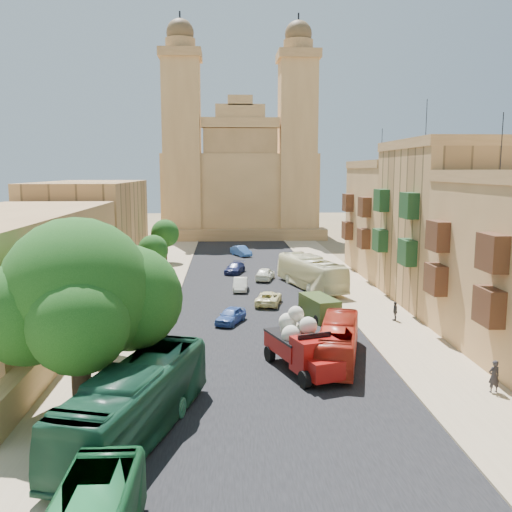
{
  "coord_description": "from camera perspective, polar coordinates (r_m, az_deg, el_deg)",
  "views": [
    {
      "loc": [
        -2.68,
        -22.19,
        11.26
      ],
      "look_at": [
        0.0,
        26.0,
        4.0
      ],
      "focal_mm": 40.0,
      "sensor_mm": 36.0,
      "label": 1
    }
  ],
  "objects": [
    {
      "name": "red_truck",
      "position": [
        32.48,
        4.71,
        -8.83
      ],
      "size": [
        4.11,
        6.48,
        3.58
      ],
      "color": "#950E0B",
      "rests_on": "ground"
    },
    {
      "name": "street_tree_a",
      "position": [
        35.97,
        -14.9,
        -5.33
      ],
      "size": [
        2.73,
        2.73,
        4.2
      ],
      "color": "#3B2A1D",
      "rests_on": "ground"
    },
    {
      "name": "car_blue_b",
      "position": [
        75.69,
        -1.5,
        0.5
      ],
      "size": [
        2.93,
        4.21,
        1.31
      ],
      "primitive_type": "imported",
      "rotation": [
        0.0,
        0.0,
        0.43
      ],
      "color": "#3B6DC6",
      "rests_on": "ground"
    },
    {
      "name": "pedestrian_c",
      "position": [
        44.45,
        13.73,
        -5.39
      ],
      "size": [
        0.43,
        0.89,
        1.47
      ],
      "primitive_type": "imported",
      "rotation": [
        0.0,
        0.0,
        4.63
      ],
      "color": "#373739",
      "rests_on": "ground"
    },
    {
      "name": "townhouse_c",
      "position": [
        50.92,
        18.33,
        3.22
      ],
      "size": [
        9.0,
        14.0,
        17.4
      ],
      "color": "tan",
      "rests_on": "ground"
    },
    {
      "name": "car_white_a",
      "position": [
        53.91,
        -1.57,
        -2.85
      ],
      "size": [
        1.52,
        3.73,
        1.2
      ],
      "primitive_type": "imported",
      "rotation": [
        0.0,
        0.0,
        -0.07
      ],
      "color": "white",
      "rests_on": "ground"
    },
    {
      "name": "street_tree_b",
      "position": [
        47.4,
        -12.02,
        -1.03
      ],
      "size": [
        3.42,
        3.42,
        5.26
      ],
      "color": "#3B2A1D",
      "rests_on": "ground"
    },
    {
      "name": "pedestrian_a",
      "position": [
        32.09,
        22.7,
        -11.05
      ],
      "size": [
        0.68,
        0.5,
        1.71
      ],
      "primitive_type": "imported",
      "rotation": [
        0.0,
        0.0,
        3.3
      ],
      "color": "#252326",
      "rests_on": "ground"
    },
    {
      "name": "olive_pickup",
      "position": [
        44.05,
        6.35,
        -5.19
      ],
      "size": [
        2.78,
        4.45,
        1.7
      ],
      "color": "#33471A",
      "rests_on": "ground"
    },
    {
      "name": "west_wall",
      "position": [
        44.54,
        -15.9,
        -5.23
      ],
      "size": [
        1.0,
        40.0,
        1.8
      ],
      "primitive_type": "cube",
      "color": "tan",
      "rests_on": "ground"
    },
    {
      "name": "sidewalk_east",
      "position": [
        54.76,
        9.76,
        -3.43
      ],
      "size": [
        5.0,
        140.0,
        0.01
      ],
      "primitive_type": "cube",
      "color": "tan",
      "rests_on": "ground"
    },
    {
      "name": "car_dkblue",
      "position": [
        62.98,
        -2.12,
        -1.21
      ],
      "size": [
        2.7,
        4.3,
        1.16
      ],
      "primitive_type": "imported",
      "rotation": [
        0.0,
        0.0,
        -0.29
      ],
      "color": "#19204D",
      "rests_on": "ground"
    },
    {
      "name": "west_building_mid",
      "position": [
        68.23,
        -16.17,
        2.95
      ],
      "size": [
        10.0,
        22.0,
        10.0
      ],
      "primitive_type": "cube",
      "color": "tan",
      "rests_on": "ground"
    },
    {
      "name": "townhouse_d",
      "position": [
        64.17,
        13.74,
        3.75
      ],
      "size": [
        9.0,
        14.0,
        15.9
      ],
      "color": "tan",
      "rests_on": "ground"
    },
    {
      "name": "church",
      "position": [
        100.85,
        -1.68,
        7.56
      ],
      "size": [
        28.0,
        22.5,
        36.3
      ],
      "color": "tan",
      "rests_on": "ground"
    },
    {
      "name": "car_cream",
      "position": [
        48.33,
        1.27,
        -4.23
      ],
      "size": [
        2.73,
        4.42,
        1.14
      ],
      "primitive_type": "imported",
      "rotation": [
        0.0,
        0.0,
        2.93
      ],
      "color": "#FDF2B0",
      "rests_on": "ground"
    },
    {
      "name": "bus_green_north",
      "position": [
        25.42,
        -11.94,
        -14.04
      ],
      "size": [
        5.64,
        11.57,
        3.14
      ],
      "primitive_type": "imported",
      "rotation": [
        0.0,
        0.0,
        -0.28
      ],
      "color": "#1C5238",
      "rests_on": "ground"
    },
    {
      "name": "kerb_east",
      "position": [
        54.25,
        7.18,
        -3.43
      ],
      "size": [
        0.25,
        140.0,
        0.12
      ],
      "primitive_type": "cube",
      "color": "tan",
      "rests_on": "ground"
    },
    {
      "name": "west_building_low",
      "position": [
        43.58,
        -23.72,
        -1.5
      ],
      "size": [
        10.0,
        28.0,
        8.4
      ],
      "primitive_type": "cube",
      "color": "#9F7445",
      "rests_on": "ground"
    },
    {
      "name": "car_blue_a",
      "position": [
        42.57,
        -2.54,
        -5.96
      ],
      "size": [
        2.68,
        3.78,
        1.19
      ],
      "primitive_type": "imported",
      "rotation": [
        0.0,
        0.0,
        -0.4
      ],
      "color": "#375CAA",
      "rests_on": "ground"
    },
    {
      "name": "kerb_west",
      "position": [
        53.55,
        -7.75,
        -3.6
      ],
      "size": [
        0.25,
        140.0,
        0.12
      ],
      "primitive_type": "cube",
      "color": "tan",
      "rests_on": "ground"
    },
    {
      "name": "road_surface",
      "position": [
        53.46,
        -0.24,
        -3.6
      ],
      "size": [
        14.0,
        140.0,
        0.01
      ],
      "primitive_type": "cube",
      "color": "black",
      "rests_on": "ground"
    },
    {
      "name": "bus_cream_east",
      "position": [
        55.04,
        5.52,
        -1.67
      ],
      "size": [
        5.56,
        11.22,
        3.05
      ],
      "primitive_type": "imported",
      "rotation": [
        0.0,
        0.0,
        3.43
      ],
      "color": "#F0E9B6",
      "rests_on": "ground"
    },
    {
      "name": "street_tree_d",
      "position": [
        70.99,
        -9.09,
        2.22
      ],
      "size": [
        3.46,
        3.46,
        5.32
      ],
      "color": "#3B2A1D",
      "rests_on": "ground"
    },
    {
      "name": "ficus_tree",
      "position": [
        27.67,
        -17.24,
        -4.02
      ],
      "size": [
        9.18,
        8.44,
        9.18
      ],
      "color": "#3B2A1D",
      "rests_on": "ground"
    },
    {
      "name": "sidewalk_west",
      "position": [
        53.82,
        -10.41,
        -3.66
      ],
      "size": [
        5.0,
        140.0,
        0.01
      ],
      "primitive_type": "cube",
      "color": "tan",
      "rests_on": "ground"
    },
    {
      "name": "car_white_b",
      "position": [
        59.02,
        0.92,
        -1.79
      ],
      "size": [
        2.51,
        4.14,
        1.32
      ],
      "primitive_type": "imported",
      "rotation": [
        0.0,
        0.0,
        2.88
      ],
      "color": "white",
      "rests_on": "ground"
    },
    {
      "name": "street_tree_c",
      "position": [
        59.2,
        -10.26,
        0.58
      ],
      "size": [
        3.1,
        3.1,
        4.77
      ],
      "color": "#3B2A1D",
      "rests_on": "ground"
    },
    {
      "name": "bus_red_east",
      "position": [
        34.43,
        8.24,
        -8.49
      ],
      "size": [
        4.21,
        9.0,
        2.44
      ],
      "primitive_type": "imported",
      "rotation": [
        0.0,
        0.0,
        2.89
      ],
      "color": "red",
      "rests_on": "ground"
    },
    {
      "name": "ground",
      "position": [
        25.03,
        3.48,
        -18.2
      ],
      "size": [
        260.0,
        260.0,
        0.0
      ],
      "primitive_type": "plane",
      "color": "#796445"
    }
  ]
}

